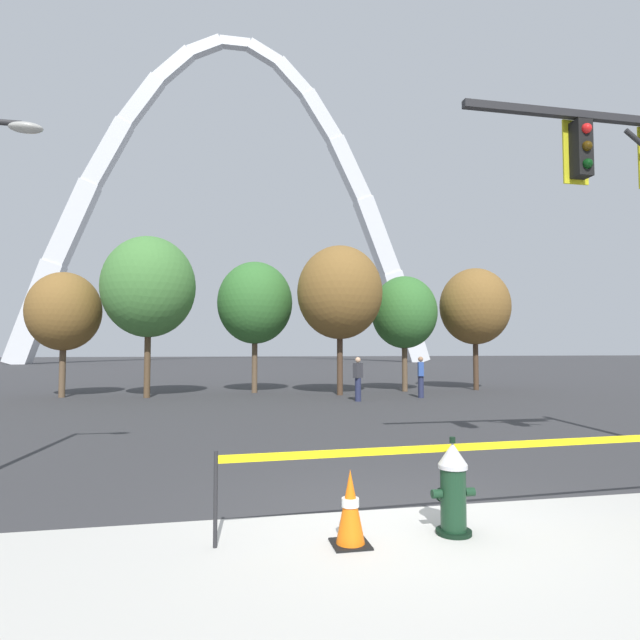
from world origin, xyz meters
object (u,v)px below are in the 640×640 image
Objects in this scene: fire_hydrant at (453,488)px; monument_arch at (233,216)px; traffic_cone_by_hydrant at (350,508)px; pedestrian_walking_left at (421,377)px; pedestrian_standing_center at (358,379)px.

monument_arch reaches higher than fire_hydrant.
monument_arch is (-0.38, 64.51, 19.14)m from fire_hydrant.
pedestrian_walking_left reaches higher than traffic_cone_by_hydrant.
pedestrian_standing_center is (-2.73, -0.79, 0.00)m from pedestrian_walking_left.
monument_arch is 34.22× the size of pedestrian_standing_center.
traffic_cone_by_hydrant is (-1.11, -0.09, -0.11)m from fire_hydrant.
pedestrian_standing_center is at bearing 78.73° from fire_hydrant.
fire_hydrant is 0.02× the size of monument_arch.
pedestrian_walking_left reaches higher than fire_hydrant.
monument_arch is (0.73, 64.60, 19.24)m from traffic_cone_by_hydrant.
pedestrian_walking_left is (5.74, -50.51, -18.79)m from monument_arch.
fire_hydrant is at bearing 4.86° from traffic_cone_by_hydrant.
traffic_cone_by_hydrant is 0.46× the size of pedestrian_walking_left.
fire_hydrant is at bearing -110.96° from pedestrian_walking_left.
pedestrian_walking_left is (6.47, 14.09, 0.46)m from traffic_cone_by_hydrant.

